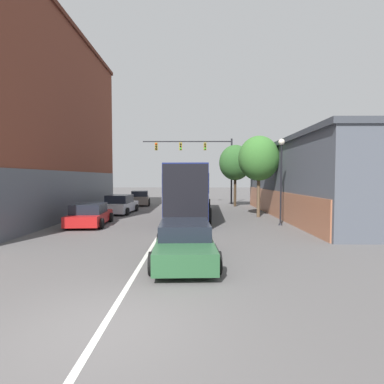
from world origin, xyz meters
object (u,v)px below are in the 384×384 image
street_lamp (281,171)px  street_tree_far (235,163)px  hatchback_foreground (185,242)px  street_tree_near (259,159)px  parked_car_left_near (140,198)px  traffic_signal_gantry (202,155)px  parked_car_left_mid (120,205)px  bus (191,189)px  parked_car_left_far (90,215)px

street_lamp → street_tree_far: bearing=95.4°
hatchback_foreground → street_tree_near: 12.65m
parked_car_left_near → street_lamp: size_ratio=0.82×
hatchback_foreground → traffic_signal_gantry: size_ratio=0.48×
traffic_signal_gantry → parked_car_left_mid: bearing=-127.9°
hatchback_foreground → bus: bearing=-2.8°
traffic_signal_gantry → street_lamp: size_ratio=1.89×
street_tree_near → street_lamp: bearing=-82.0°
bus → street_lamp: bearing=-124.0°
street_tree_near → street_tree_far: (-0.57, 7.84, 0.09)m
parked_car_left_far → street_tree_far: 15.78m
traffic_signal_gantry → street_tree_far: (3.11, -2.88, -0.97)m
parked_car_left_near → hatchback_foreground: bearing=-173.5°
parked_car_left_near → street_tree_near: (10.01, -9.12, 3.43)m
hatchback_foreground → parked_car_left_mid: (-5.46, 13.36, 0.05)m
parked_car_left_far → street_lamp: bearing=-93.5°
parked_car_left_mid → parked_car_left_far: parked_car_left_mid is taller
parked_car_left_mid → street_tree_far: size_ratio=0.73×
parked_car_left_mid → street_lamp: size_ratio=0.86×
traffic_signal_gantry → bus: bearing=-95.7°
street_lamp → street_tree_near: street_tree_near is taller
bus → parked_car_left_near: 10.42m
parked_car_left_mid → street_tree_far: (9.74, 5.63, 3.54)m
parked_car_left_mid → street_tree_near: (10.31, -2.21, 3.44)m
parked_car_left_near → parked_car_left_far: size_ratio=0.98×
parked_car_left_near → street_tree_far: street_tree_far is taller
parked_car_left_far → street_tree_far: bearing=-45.0°
bus → street_lamp: (5.25, -3.89, 1.18)m
street_lamp → street_tree_far: (-1.08, 11.50, 1.04)m
bus → parked_car_left_far: (-5.88, -4.02, -1.39)m
traffic_signal_gantry → street_tree_near: (3.68, -10.72, -1.06)m
parked_car_left_near → street_lamp: street_lamp is taller
bus → parked_car_left_near: bus is taller
street_tree_far → parked_car_left_mid: bearing=-150.0°
parked_car_left_near → parked_car_left_mid: bearing=169.7°
parked_car_left_mid → traffic_signal_gantry: bearing=-34.0°
parked_car_left_far → traffic_signal_gantry: bearing=-29.7°
bus → parked_car_left_far: bus is taller
parked_car_left_near → bus: bearing=-157.1°
hatchback_foreground → parked_car_left_far: parked_car_left_far is taller
bus → hatchback_foreground: (-0.12, -11.37, -1.37)m
traffic_signal_gantry → street_lamp: traffic_signal_gantry is taller
hatchback_foreground → parked_car_left_mid: size_ratio=1.05×
parked_car_left_far → street_tree_near: bearing=-74.5°
parked_car_left_mid → parked_car_left_far: bearing=-178.9°
street_lamp → street_tree_near: 3.82m
parked_car_left_near → street_lamp: bearing=-148.3°
parked_car_left_near → street_lamp: (10.53, -12.78, 2.48)m
traffic_signal_gantry → street_tree_near: bearing=-71.0°
street_tree_far → street_lamp: bearing=-84.6°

